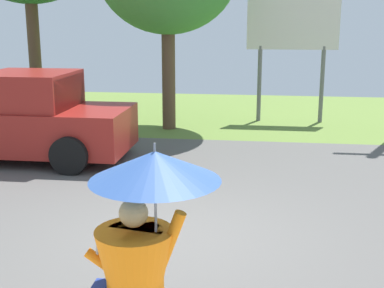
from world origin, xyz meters
name	(u,v)px	position (x,y,z in m)	size (l,w,h in m)	color
ground_plane	(199,178)	(0.00, 2.95, -0.05)	(40.00, 22.00, 0.20)	#565451
monk_pedestrian	(140,275)	(0.29, -3.22, 1.09)	(1.06, 0.97, 2.13)	orange
pickup_truck	(11,119)	(-4.19, 3.71, 0.87)	(5.20, 2.28, 1.88)	maroon
roadside_billboard	(293,34)	(1.99, 8.73, 2.55)	(2.60, 0.12, 3.50)	slate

